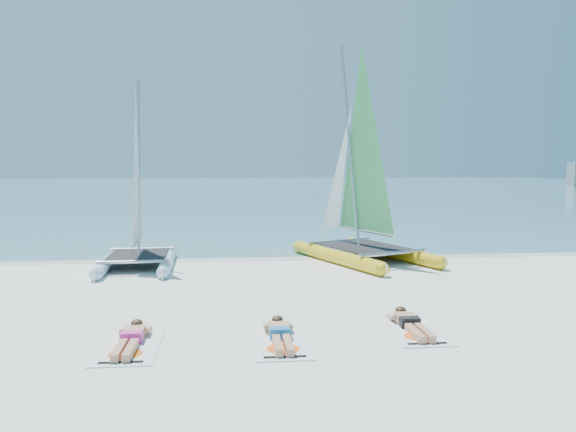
% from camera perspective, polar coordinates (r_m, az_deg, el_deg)
% --- Properties ---
extents(ground, '(140.00, 140.00, 0.00)m').
position_cam_1_polar(ground, '(13.58, -2.84, -8.05)').
color(ground, white).
rests_on(ground, ground).
extents(sea, '(140.00, 115.00, 0.01)m').
position_cam_1_polar(sea, '(76.27, -5.17, 2.90)').
color(sea, '#75B5C3').
rests_on(sea, ground).
extents(wet_sand_strip, '(140.00, 1.40, 0.01)m').
position_cam_1_polar(wet_sand_strip, '(18.97, -3.66, -4.22)').
color(wet_sand_strip, silver).
rests_on(wet_sand_strip, ground).
extents(catamaran_blue, '(2.31, 4.51, 6.02)m').
position_cam_1_polar(catamaran_blue, '(17.67, -15.08, 0.77)').
color(catamaran_blue, '#BFE9FB').
rests_on(catamaran_blue, ground).
extents(catamaran_yellow, '(4.41, 5.98, 7.37)m').
position_cam_1_polar(catamaran_yellow, '(18.72, 6.80, 2.77)').
color(catamaran_yellow, yellow).
rests_on(catamaran_yellow, ground).
extents(towel_a, '(1.00, 1.85, 0.02)m').
position_cam_1_polar(towel_a, '(10.19, -15.83, -12.74)').
color(towel_a, white).
rests_on(towel_a, ground).
extents(sunbather_a, '(0.37, 1.73, 0.26)m').
position_cam_1_polar(sunbather_a, '(10.34, -15.66, -11.84)').
color(sunbather_a, tan).
rests_on(sunbather_a, towel_a).
extents(towel_b, '(1.00, 1.85, 0.02)m').
position_cam_1_polar(towel_b, '(10.06, -0.71, -12.77)').
color(towel_b, white).
rests_on(towel_b, ground).
extents(sunbather_b, '(0.37, 1.73, 0.26)m').
position_cam_1_polar(sunbather_b, '(10.21, -0.81, -11.86)').
color(sunbather_b, tan).
rests_on(sunbather_b, towel_b).
extents(towel_c, '(1.00, 1.85, 0.02)m').
position_cam_1_polar(towel_c, '(10.97, 12.63, -11.36)').
color(towel_c, white).
rests_on(towel_c, ground).
extents(sunbather_c, '(0.37, 1.73, 0.26)m').
position_cam_1_polar(sunbather_c, '(11.12, 12.32, -10.55)').
color(sunbather_c, tan).
rests_on(sunbather_c, towel_c).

